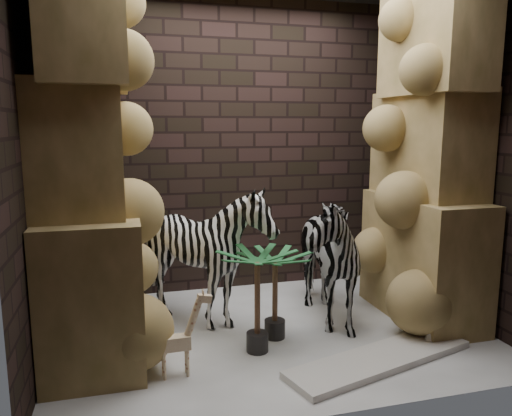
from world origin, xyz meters
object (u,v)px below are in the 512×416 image
object	(u,v)px
zebra_left	(207,262)
palm_front	(275,295)
zebra_right	(317,244)
surfboard	(380,359)
giraffe_toy	(175,334)
palm_back	(257,301)

from	to	relation	value
zebra_left	palm_front	distance (m)	0.67
zebra_right	surfboard	world-z (taller)	zebra_right
zebra_right	zebra_left	world-z (taller)	zebra_right
zebra_right	giraffe_toy	size ratio (longest dim) A/B	2.22
palm_front	surfboard	size ratio (longest dim) A/B	0.48
giraffe_toy	palm_back	distance (m)	0.69
giraffe_toy	palm_back	xyz separation A→B (m)	(0.65, 0.22, 0.09)
zebra_right	zebra_left	distance (m)	0.98
zebra_right	giraffe_toy	xyz separation A→B (m)	(-1.33, -0.71, -0.38)
giraffe_toy	surfboard	world-z (taller)	giraffe_toy
palm_back	surfboard	distance (m)	1.00
zebra_left	surfboard	distance (m)	1.61
giraffe_toy	surfboard	xyz separation A→B (m)	(1.48, -0.19, -0.29)
zebra_right	surfboard	distance (m)	1.13
zebra_left	surfboard	bearing A→B (deg)	-40.76
zebra_left	giraffe_toy	size ratio (longest dim) A/B	2.01
zebra_left	giraffe_toy	distance (m)	0.95
zebra_right	palm_back	size ratio (longest dim) A/B	1.70
surfboard	zebra_left	bearing A→B (deg)	121.30
surfboard	giraffe_toy	bearing A→B (deg)	156.82
palm_back	giraffe_toy	bearing A→B (deg)	-161.33
palm_back	surfboard	xyz separation A→B (m)	(0.83, -0.41, -0.38)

